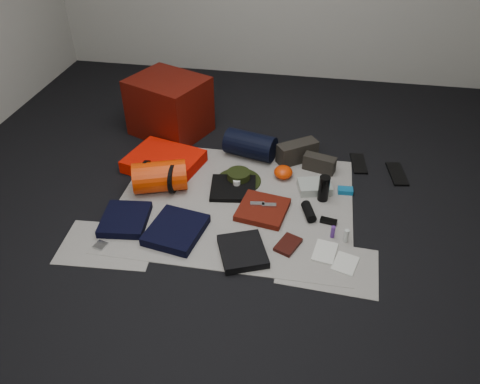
% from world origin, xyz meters
% --- Properties ---
extents(floor, '(4.50, 4.50, 0.02)m').
position_xyz_m(floor, '(0.00, 0.00, -0.01)').
color(floor, black).
rests_on(floor, ground).
extents(newspaper_mat, '(1.60, 1.30, 0.01)m').
position_xyz_m(newspaper_mat, '(0.00, 0.00, 0.00)').
color(newspaper_mat, '#AFABA2').
rests_on(newspaper_mat, floor).
extents(newspaper_sheet_front_left, '(0.61, 0.44, 0.00)m').
position_xyz_m(newspaper_sheet_front_left, '(-0.70, -0.55, 0.00)').
color(newspaper_sheet_front_left, '#AFABA2').
rests_on(newspaper_sheet_front_left, floor).
extents(newspaper_sheet_front_right, '(0.60, 0.43, 0.00)m').
position_xyz_m(newspaper_sheet_front_right, '(0.65, -0.50, 0.00)').
color(newspaper_sheet_front_right, '#AFABA2').
rests_on(newspaper_sheet_front_right, floor).
extents(red_cabinet, '(0.72, 0.67, 0.48)m').
position_xyz_m(red_cabinet, '(-0.72, 0.88, 0.24)').
color(red_cabinet, '#540D06').
rests_on(red_cabinet, floor).
extents(sleeping_pad, '(0.61, 0.55, 0.09)m').
position_xyz_m(sleeping_pad, '(-0.61, 0.34, 0.05)').
color(sleeping_pad, red).
rests_on(sleeping_pad, newspaper_mat).
extents(stuff_sack, '(0.42, 0.33, 0.22)m').
position_xyz_m(stuff_sack, '(-0.55, 0.06, 0.12)').
color(stuff_sack, red).
rests_on(stuff_sack, newspaper_mat).
extents(sack_strap_left, '(0.02, 0.22, 0.22)m').
position_xyz_m(sack_strap_left, '(-0.65, 0.06, 0.11)').
color(sack_strap_left, black).
rests_on(sack_strap_left, newspaper_mat).
extents(sack_strap_right, '(0.03, 0.22, 0.22)m').
position_xyz_m(sack_strap_right, '(-0.45, 0.06, 0.11)').
color(sack_strap_right, black).
rests_on(sack_strap_right, newspaper_mat).
extents(navy_duffel, '(0.43, 0.29, 0.20)m').
position_xyz_m(navy_duffel, '(0.01, 0.60, 0.11)').
color(navy_duffel, black).
rests_on(navy_duffel, newspaper_mat).
extents(boonie_brim, '(0.36, 0.36, 0.01)m').
position_xyz_m(boonie_brim, '(-0.02, 0.25, 0.01)').
color(boonie_brim, black).
rests_on(boonie_brim, newspaper_mat).
extents(boonie_crown, '(0.17, 0.17, 0.08)m').
position_xyz_m(boonie_crown, '(-0.02, 0.25, 0.05)').
color(boonie_crown, black).
rests_on(boonie_crown, boonie_brim).
extents(hiking_boot_left, '(0.33, 0.28, 0.16)m').
position_xyz_m(hiking_boot_left, '(0.38, 0.60, 0.08)').
color(hiking_boot_left, '#28241F').
rests_on(hiking_boot_left, newspaper_mat).
extents(hiking_boot_right, '(0.25, 0.15, 0.12)m').
position_xyz_m(hiking_boot_right, '(0.55, 0.50, 0.07)').
color(hiking_boot_right, '#28241F').
rests_on(hiking_boot_right, newspaper_mat).
extents(flip_flop_left, '(0.13, 0.28, 0.02)m').
position_xyz_m(flip_flop_left, '(0.85, 0.64, 0.01)').
color(flip_flop_left, black).
rests_on(flip_flop_left, floor).
extents(flip_flop_right, '(0.15, 0.31, 0.02)m').
position_xyz_m(flip_flop_right, '(1.14, 0.54, 0.01)').
color(flip_flop_right, black).
rests_on(flip_flop_right, floor).
extents(trousers_navy_a, '(0.32, 0.36, 0.05)m').
position_xyz_m(trousers_navy_a, '(-0.67, -0.33, 0.03)').
color(trousers_navy_a, black).
rests_on(trousers_navy_a, newspaper_mat).
extents(trousers_navy_b, '(0.38, 0.42, 0.06)m').
position_xyz_m(trousers_navy_b, '(-0.31, -0.38, 0.03)').
color(trousers_navy_b, black).
rests_on(trousers_navy_b, newspaper_mat).
extents(trousers_charcoal, '(0.36, 0.38, 0.05)m').
position_xyz_m(trousers_charcoal, '(0.14, -0.49, 0.03)').
color(trousers_charcoal, black).
rests_on(trousers_charcoal, newspaper_mat).
extents(black_tshirt, '(0.35, 0.34, 0.03)m').
position_xyz_m(black_tshirt, '(-0.04, 0.14, 0.02)').
color(black_tshirt, black).
rests_on(black_tshirt, newspaper_mat).
extents(red_shirt, '(0.36, 0.36, 0.04)m').
position_xyz_m(red_shirt, '(0.20, -0.07, 0.03)').
color(red_shirt, '#561309').
rests_on(red_shirt, newspaper_mat).
extents(orange_stuff_sack, '(0.16, 0.16, 0.09)m').
position_xyz_m(orange_stuff_sack, '(0.30, 0.36, 0.05)').
color(orange_stuff_sack, red).
rests_on(orange_stuff_sack, newspaper_mat).
extents(first_aid_pouch, '(0.26, 0.22, 0.06)m').
position_xyz_m(first_aid_pouch, '(0.53, 0.24, 0.03)').
color(first_aid_pouch, '#979F97').
rests_on(first_aid_pouch, newspaper_mat).
extents(water_bottle, '(0.09, 0.09, 0.19)m').
position_xyz_m(water_bottle, '(0.59, 0.14, 0.10)').
color(water_bottle, black).
rests_on(water_bottle, newspaper_mat).
extents(speaker, '(0.11, 0.18, 0.06)m').
position_xyz_m(speaker, '(0.51, -0.06, 0.04)').
color(speaker, black).
rests_on(speaker, newspaper_mat).
extents(compact_camera, '(0.10, 0.08, 0.04)m').
position_xyz_m(compact_camera, '(0.54, 0.27, 0.02)').
color(compact_camera, silver).
rests_on(compact_camera, newspaper_mat).
extents(cyan_case, '(0.11, 0.07, 0.03)m').
position_xyz_m(cyan_case, '(0.75, 0.25, 0.02)').
color(cyan_case, '#0E5B8C').
rests_on(cyan_case, newspaper_mat).
extents(toiletry_purple, '(0.03, 0.03, 0.08)m').
position_xyz_m(toiletry_purple, '(0.67, -0.24, 0.05)').
color(toiletry_purple, '#4E277E').
rests_on(toiletry_purple, newspaper_mat).
extents(toiletry_clear, '(0.04, 0.04, 0.09)m').
position_xyz_m(toiletry_clear, '(0.75, -0.27, 0.05)').
color(toiletry_clear, '#B7BCB7').
rests_on(toiletry_clear, newspaper_mat).
extents(paperback_book, '(0.17, 0.21, 0.02)m').
position_xyz_m(paperback_book, '(0.40, -0.37, 0.02)').
color(paperback_book, black).
rests_on(paperback_book, newspaper_mat).
extents(map_booklet, '(0.16, 0.21, 0.01)m').
position_xyz_m(map_booklet, '(0.63, -0.39, 0.01)').
color(map_booklet, silver).
rests_on(map_booklet, newspaper_mat).
extents(map_printout, '(0.17, 0.20, 0.01)m').
position_xyz_m(map_printout, '(0.75, -0.46, 0.01)').
color(map_printout, silver).
rests_on(map_printout, newspaper_mat).
extents(sunglasses, '(0.12, 0.06, 0.03)m').
position_xyz_m(sunglasses, '(0.64, -0.11, 0.02)').
color(sunglasses, black).
rests_on(sunglasses, newspaper_mat).
extents(key_cluster, '(0.09, 0.09, 0.01)m').
position_xyz_m(key_cluster, '(-0.74, -0.58, 0.01)').
color(key_cluster, silver).
rests_on(key_cluster, newspaper_mat).
extents(tape_roll, '(0.05, 0.05, 0.03)m').
position_xyz_m(tape_roll, '(-0.02, 0.17, 0.06)').
color(tape_roll, silver).
rests_on(tape_roll, black_tshirt).
extents(energy_bar_a, '(0.10, 0.05, 0.01)m').
position_xyz_m(energy_bar_a, '(0.16, -0.05, 0.05)').
color(energy_bar_a, silver).
rests_on(energy_bar_a, red_shirt).
extents(energy_bar_b, '(0.10, 0.05, 0.01)m').
position_xyz_m(energy_bar_b, '(0.24, -0.05, 0.05)').
color(energy_bar_b, silver).
rests_on(energy_bar_b, red_shirt).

